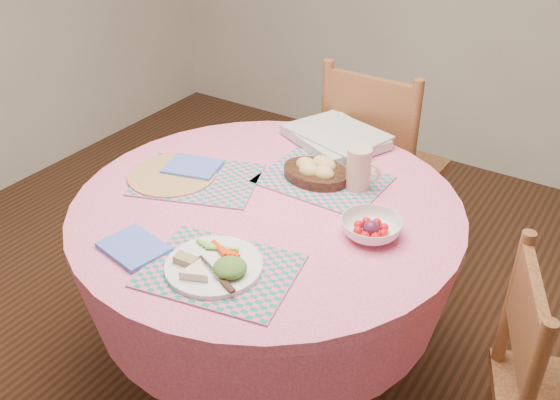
{
  "coord_description": "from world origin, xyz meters",
  "views": [
    {
      "loc": [
        0.94,
        -1.37,
        1.8
      ],
      "look_at": [
        0.05,
        0.0,
        0.78
      ],
      "focal_mm": 40.0,
      "sensor_mm": 36.0,
      "label": 1
    }
  ],
  "objects": [
    {
      "name": "fruit_bowl",
      "position": [
        0.35,
        0.02,
        0.78
      ],
      "size": [
        0.18,
        0.18,
        0.06
      ],
      "rotation": [
        0.0,
        0.0,
        -0.03
      ],
      "color": "white",
      "rests_on": "dining_table"
    },
    {
      "name": "napkin_far",
      "position": [
        -0.33,
        0.04,
        0.76
      ],
      "size": [
        0.21,
        0.18,
        0.01
      ],
      "primitive_type": "cube",
      "rotation": [
        0.0,
        0.0,
        0.27
      ],
      "color": "#526BD4",
      "rests_on": "placemat_left"
    },
    {
      "name": "placemat_left",
      "position": [
        -0.28,
        -0.0,
        0.75
      ],
      "size": [
        0.48,
        0.42,
        0.01
      ],
      "primitive_type": "cube",
      "rotation": [
        0.0,
        0.0,
        0.36
      ],
      "color": "#17836A",
      "rests_on": "dining_table"
    },
    {
      "name": "newspaper_stack",
      "position": [
        -0.02,
        0.49,
        0.78
      ],
      "size": [
        0.42,
        0.39,
        0.04
      ],
      "rotation": [
        0.0,
        0.0,
        -0.43
      ],
      "color": "silver",
      "rests_on": "dining_table"
    },
    {
      "name": "wicker_trivet",
      "position": [
        -0.36,
        -0.03,
        0.76
      ],
      "size": [
        0.3,
        0.3,
        0.01
      ],
      "primitive_type": "cylinder",
      "color": "#A46E47",
      "rests_on": "dining_table"
    },
    {
      "name": "latte_mug",
      "position": [
        0.2,
        0.24,
        0.83
      ],
      "size": [
        0.12,
        0.08,
        0.14
      ],
      "color": "tan",
      "rests_on": "placemat_back"
    },
    {
      "name": "placemat_front",
      "position": [
        0.09,
        -0.35,
        0.75
      ],
      "size": [
        0.45,
        0.37,
        0.01
      ],
      "primitive_type": "cube",
      "rotation": [
        0.0,
        0.0,
        0.2
      ],
      "color": "#17836A",
      "rests_on": "dining_table"
    },
    {
      "name": "bread_bowl",
      "position": [
        0.06,
        0.21,
        0.79
      ],
      "size": [
        0.23,
        0.23,
        0.08
      ],
      "color": "black",
      "rests_on": "placemat_back"
    },
    {
      "name": "ground",
      "position": [
        0.0,
        0.0,
        0.0
      ],
      "size": [
        4.0,
        4.0,
        0.0
      ],
      "primitive_type": "plane",
      "color": "#331C0F",
      "rests_on": "ground"
    },
    {
      "name": "napkin_near",
      "position": [
        -0.18,
        -0.41,
        0.76
      ],
      "size": [
        0.2,
        0.17,
        0.01
      ],
      "primitive_type": "cube",
      "rotation": [
        0.0,
        0.0,
        -0.2
      ],
      "color": "#526BD4",
      "rests_on": "dining_table"
    },
    {
      "name": "chair_back",
      "position": [
        0.02,
        0.82,
        0.51
      ],
      "size": [
        0.46,
        0.44,
        0.99
      ],
      "rotation": [
        0.0,
        0.0,
        3.13
      ],
      "color": "brown",
      "rests_on": "ground"
    },
    {
      "name": "placemat_back",
      "position": [
        0.08,
        0.22,
        0.75
      ],
      "size": [
        0.4,
        0.3,
        0.01
      ],
      "primitive_type": "cube",
      "rotation": [
        0.0,
        0.0,
        -0.01
      ],
      "color": "#17836A",
      "rests_on": "dining_table"
    },
    {
      "name": "dining_table",
      "position": [
        0.0,
        0.0,
        0.56
      ],
      "size": [
        1.24,
        1.24,
        0.75
      ],
      "color": "pink",
      "rests_on": "ground"
    },
    {
      "name": "dinner_plate",
      "position": [
        0.08,
        -0.36,
        0.77
      ],
      "size": [
        0.26,
        0.26,
        0.05
      ],
      "rotation": [
        0.0,
        0.0,
        0.05
      ],
      "color": "white",
      "rests_on": "placemat_front"
    }
  ]
}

